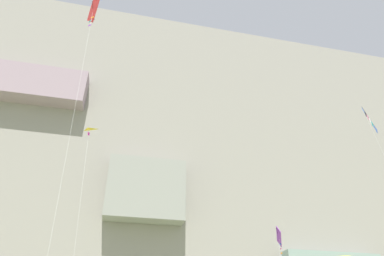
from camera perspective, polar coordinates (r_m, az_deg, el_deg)
The scene contains 5 objects.
cliff_face at distance 67.27m, azimuth -8.40°, elevation -8.12°, with size 180.00×29.04×60.16m.
kite_diamond_high_right at distance 39.78m, azimuth 14.20°, elevation -17.34°, with size 2.97×4.61×13.85m.
kite_banner_high_left at distance 36.07m, azimuth 27.92°, elevation -0.29°, with size 4.06×3.26×21.05m.
kite_delta_upper_left at distance 31.17m, azimuth -17.13°, elevation -2.11°, with size 2.19×3.75×18.99m.
kite_diamond_low_center at distance 32.33m, azimuth -16.15°, elevation 17.53°, with size 1.70×3.07×28.65m.
Camera 1 is at (-3.59, 3.32, 2.77)m, focal length 32.26 mm.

